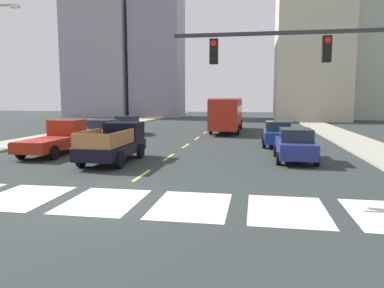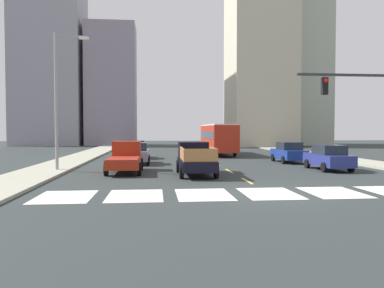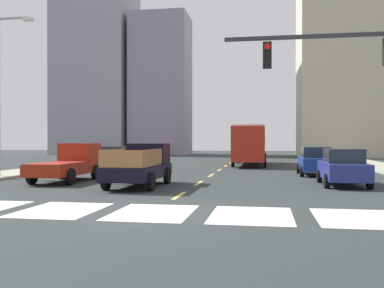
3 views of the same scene
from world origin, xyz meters
TOP-DOWN VIEW (x-y plane):
  - ground_plane at (0.00, 0.00)m, footprint 160.00×160.00m
  - sidewalk_left at (-12.11, 18.00)m, footprint 3.23×110.00m
  - crosswalk_stripe_2 at (-2.86, 0.00)m, footprint 2.28×3.10m
  - crosswalk_stripe_3 at (0.00, 0.00)m, footprint 2.28×3.10m
  - crosswalk_stripe_4 at (2.86, 0.00)m, footprint 2.28×3.10m
  - crosswalk_stripe_5 at (5.71, 0.00)m, footprint 2.28×3.10m
  - lane_dash_0 at (0.00, 4.00)m, footprint 0.16×2.40m
  - lane_dash_1 at (0.00, 9.00)m, footprint 0.16×2.40m
  - lane_dash_2 at (0.00, 14.00)m, footprint 0.16×2.40m
  - lane_dash_3 at (0.00, 19.00)m, footprint 0.16×2.40m
  - lane_dash_4 at (0.00, 24.00)m, footprint 0.16×2.40m
  - lane_dash_5 at (0.00, 29.00)m, footprint 0.16×2.40m
  - lane_dash_6 at (0.00, 34.00)m, footprint 0.16×2.40m
  - lane_dash_7 at (0.00, 39.00)m, footprint 0.16×2.40m
  - pickup_stakebed at (-2.44, 7.30)m, footprint 2.18×5.20m
  - pickup_dark at (-6.81, 9.07)m, footprint 2.18×5.20m
  - city_bus at (1.97, 25.42)m, footprint 2.72×10.80m
  - sedan_near_left at (-6.35, 14.81)m, footprint 2.02×4.40m
  - sedan_near_right at (6.81, 8.88)m, footprint 2.02×4.40m
  - sedan_far at (-6.72, 20.95)m, footprint 2.02×4.40m
  - sedan_mid at (6.25, 15.01)m, footprint 2.02×4.40m
  - streetlight_left at (-11.13, 9.66)m, footprint 2.20×0.28m
  - block_mid_left at (-23.56, 54.65)m, footprint 11.62×10.32m
  - block_mid_right at (12.80, 47.66)m, footprint 10.31×11.07m
  - block_low_left at (-12.70, 53.72)m, footprint 8.67×7.12m

SIDE VIEW (x-z plane):
  - ground_plane at x=0.00m, z-range 0.00..0.00m
  - lane_dash_0 at x=0.00m, z-range 0.00..0.01m
  - lane_dash_1 at x=0.00m, z-range 0.00..0.01m
  - lane_dash_2 at x=0.00m, z-range 0.00..0.01m
  - lane_dash_3 at x=0.00m, z-range 0.00..0.01m
  - lane_dash_4 at x=0.00m, z-range 0.00..0.01m
  - lane_dash_5 at x=0.00m, z-range 0.00..0.01m
  - lane_dash_6 at x=0.00m, z-range 0.00..0.01m
  - lane_dash_7 at x=0.00m, z-range 0.00..0.01m
  - crosswalk_stripe_2 at x=-2.86m, z-range 0.00..0.01m
  - crosswalk_stripe_3 at x=0.00m, z-range 0.00..0.01m
  - crosswalk_stripe_4 at x=2.86m, z-range 0.00..0.01m
  - crosswalk_stripe_5 at x=5.71m, z-range 0.00..0.01m
  - sidewalk_left at x=-12.11m, z-range 0.00..0.15m
  - sedan_near_left at x=-6.35m, z-range 0.00..1.72m
  - sedan_near_right at x=6.81m, z-range 0.00..1.72m
  - sedan_far at x=-6.72m, z-range 0.00..1.72m
  - sedan_mid at x=6.25m, z-range 0.00..1.72m
  - pickup_dark at x=-6.81m, z-range -0.06..1.90m
  - pickup_stakebed at x=-2.44m, z-range -0.04..1.92m
  - city_bus at x=1.97m, z-range 0.29..3.61m
  - streetlight_left at x=-11.13m, z-range 0.47..9.47m
  - block_low_left at x=-12.70m, z-range 0.00..21.44m
  - block_mid_right at x=12.80m, z-range 0.00..33.33m
  - block_mid_left at x=-23.56m, z-range 0.00..34.49m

